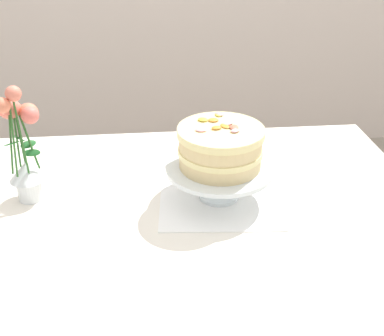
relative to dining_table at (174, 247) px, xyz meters
name	(u,v)px	position (x,y,z in m)	size (l,w,h in m)	color
dining_table	(174,247)	(0.00, 0.00, 0.00)	(1.40, 1.00, 0.74)	white
linen_napkin	(219,197)	(0.13, 0.09, 0.09)	(0.32, 0.32, 0.00)	white
cake_stand	(220,171)	(0.13, 0.09, 0.18)	(0.29, 0.29, 0.10)	silver
layer_cake	(220,147)	(0.13, 0.09, 0.25)	(0.22, 0.22, 0.11)	beige
flower_vase	(22,147)	(-0.38, 0.13, 0.25)	(0.11, 0.11, 0.33)	silver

